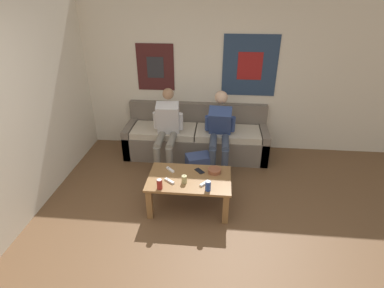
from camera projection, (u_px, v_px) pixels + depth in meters
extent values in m
plane|color=brown|center=(181.00, 270.00, 3.01)|extent=(18.00, 18.00, 0.00)
cube|color=silver|center=(201.00, 74.00, 4.86)|extent=(10.00, 0.05, 2.55)
cube|color=#471E1E|center=(155.00, 67.00, 4.84)|extent=(0.61, 0.01, 0.75)
cube|color=#2D2D33|center=(155.00, 68.00, 4.84)|extent=(0.27, 0.01, 0.34)
cube|color=navy|center=(250.00, 66.00, 4.69)|extent=(0.85, 0.01, 0.95)
cube|color=maroon|center=(250.00, 66.00, 4.69)|extent=(0.38, 0.01, 0.43)
cube|color=#70665B|center=(197.00, 125.00, 5.19)|extent=(2.32, 0.13, 0.81)
cube|color=#70665B|center=(196.00, 145.00, 4.97)|extent=(2.32, 0.59, 0.39)
cube|color=#70665B|center=(131.00, 139.00, 5.03)|extent=(0.12, 0.59, 0.51)
cube|color=#70665B|center=(263.00, 145.00, 4.85)|extent=(0.12, 0.59, 0.51)
cube|color=beige|center=(164.00, 131.00, 4.90)|extent=(1.02, 0.55, 0.10)
cube|color=beige|center=(228.00, 133.00, 4.81)|extent=(1.02, 0.55, 0.10)
cube|color=olive|center=(189.00, 179.00, 3.71)|extent=(1.03, 0.64, 0.03)
cube|color=olive|center=(158.00, 179.00, 4.08)|extent=(0.07, 0.07, 0.41)
cube|color=olive|center=(225.00, 183.00, 4.00)|extent=(0.07, 0.07, 0.41)
cube|color=olive|center=(150.00, 204.00, 3.62)|extent=(0.07, 0.07, 0.41)
cube|color=olive|center=(226.00, 209.00, 3.54)|extent=(0.07, 0.07, 0.41)
cylinder|color=gray|center=(159.00, 141.00, 4.47)|extent=(0.11, 0.45, 0.11)
cylinder|color=gray|center=(157.00, 162.00, 4.38)|extent=(0.10, 0.10, 0.47)
cube|color=#232328|center=(157.00, 178.00, 4.43)|extent=(0.11, 0.25, 0.05)
cylinder|color=gray|center=(171.00, 141.00, 4.45)|extent=(0.11, 0.45, 0.11)
cylinder|color=gray|center=(170.00, 162.00, 4.37)|extent=(0.10, 0.10, 0.47)
cube|color=#232328|center=(169.00, 178.00, 4.41)|extent=(0.11, 0.25, 0.05)
cube|color=silver|center=(168.00, 119.00, 4.60)|extent=(0.37, 0.37, 0.54)
sphere|color=#9E7556|center=(168.00, 94.00, 4.52)|extent=(0.17, 0.17, 0.17)
cylinder|color=silver|center=(156.00, 120.00, 4.64)|extent=(0.08, 0.11, 0.28)
cylinder|color=silver|center=(181.00, 121.00, 4.61)|extent=(0.08, 0.11, 0.28)
cylinder|color=#384256|center=(213.00, 143.00, 4.41)|extent=(0.11, 0.43, 0.11)
cylinder|color=#384256|center=(212.00, 164.00, 4.33)|extent=(0.10, 0.10, 0.47)
cube|color=#232328|center=(211.00, 180.00, 4.37)|extent=(0.11, 0.25, 0.05)
cylinder|color=#384256|center=(225.00, 143.00, 4.39)|extent=(0.11, 0.43, 0.11)
cylinder|color=#384256|center=(225.00, 165.00, 4.31)|extent=(0.10, 0.10, 0.47)
cube|color=#232328|center=(224.00, 181.00, 4.36)|extent=(0.11, 0.25, 0.05)
cube|color=#33477F|center=(220.00, 122.00, 4.58)|extent=(0.36, 0.41, 0.51)
sphere|color=beige|center=(221.00, 97.00, 4.56)|extent=(0.20, 0.20, 0.20)
cylinder|color=#33477F|center=(207.00, 123.00, 4.63)|extent=(0.08, 0.13, 0.27)
cylinder|color=#33477F|center=(233.00, 124.00, 4.60)|extent=(0.08, 0.13, 0.27)
cube|color=navy|center=(198.00, 167.00, 4.40)|extent=(0.42, 0.35, 0.38)
cube|color=navy|center=(201.00, 175.00, 4.34)|extent=(0.26, 0.17, 0.17)
cylinder|color=brown|center=(214.00, 171.00, 3.79)|extent=(0.16, 0.16, 0.05)
torus|color=brown|center=(215.00, 169.00, 3.78)|extent=(0.17, 0.17, 0.02)
cylinder|color=tan|center=(184.00, 179.00, 3.58)|extent=(0.06, 0.06, 0.10)
cylinder|color=black|center=(184.00, 176.00, 3.56)|extent=(0.00, 0.00, 0.01)
cylinder|color=#28479E|center=(208.00, 186.00, 3.44)|extent=(0.07, 0.07, 0.12)
cylinder|color=silver|center=(208.00, 181.00, 3.42)|extent=(0.06, 0.06, 0.00)
cylinder|color=maroon|center=(160.00, 184.00, 3.47)|extent=(0.07, 0.07, 0.12)
cylinder|color=silver|center=(159.00, 180.00, 3.45)|extent=(0.06, 0.06, 0.00)
cube|color=white|center=(204.00, 183.00, 3.57)|extent=(0.12, 0.13, 0.02)
cylinder|color=#333842|center=(206.00, 181.00, 3.59)|extent=(0.01, 0.01, 0.00)
cube|color=white|center=(169.00, 181.00, 3.62)|extent=(0.13, 0.12, 0.02)
cylinder|color=#333842|center=(168.00, 179.00, 3.63)|extent=(0.01, 0.01, 0.00)
cube|color=white|center=(170.00, 170.00, 3.84)|extent=(0.12, 0.13, 0.02)
cylinder|color=#333842|center=(169.00, 168.00, 3.86)|extent=(0.01, 0.01, 0.00)
cube|color=black|center=(200.00, 171.00, 3.82)|extent=(0.14, 0.15, 0.01)
cube|color=black|center=(200.00, 171.00, 3.82)|extent=(0.13, 0.13, 0.00)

